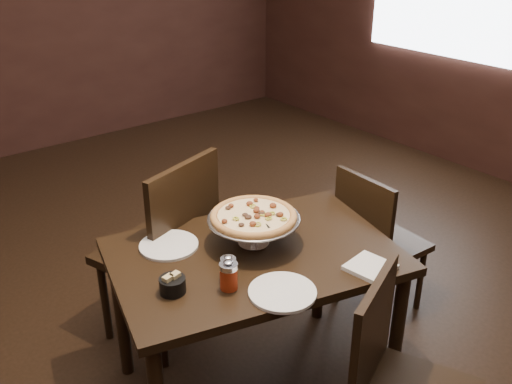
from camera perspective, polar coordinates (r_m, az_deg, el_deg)
room at (r=2.17m, az=-0.31°, el=11.37°), size 6.04×7.04×2.84m
dining_table at (r=2.38m, az=-0.19°, el=-7.96°), size 1.29×1.02×0.71m
pizza_stand at (r=2.33m, az=-0.24°, el=-2.46°), size 0.38×0.38×0.16m
parmesan_shaker at (r=2.14m, az=-2.78°, el=-7.64°), size 0.06×0.06×0.10m
pepper_flake_shaker at (r=2.09m, az=-2.75°, el=-8.32°), size 0.07×0.07×0.12m
packet_caddy at (r=2.11m, az=-8.36°, el=-9.14°), size 0.10×0.10×0.08m
napkin_stack at (r=2.27m, az=11.36°, el=-7.39°), size 0.18×0.18×0.02m
plate_left at (r=2.39m, az=-8.71°, el=-5.29°), size 0.24×0.24×0.01m
plate_near at (r=2.10m, az=2.65°, el=-9.97°), size 0.25×0.25×0.01m
serving_spatula at (r=2.28m, az=0.74°, el=-3.15°), size 0.15×0.15×0.02m
chair_far at (r=2.74m, az=-8.97°, el=-5.29°), size 0.58×0.58×0.99m
chair_near at (r=2.17m, az=14.13°, el=-17.92°), size 0.53×0.53×0.86m
chair_side at (r=3.02m, az=11.81°, el=-4.53°), size 0.40×0.40×0.82m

